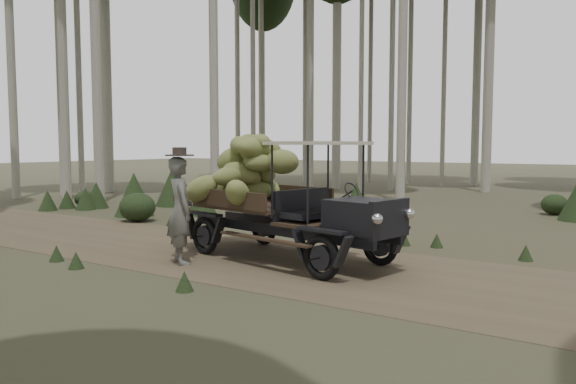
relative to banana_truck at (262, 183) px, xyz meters
The scene contains 5 objects.
ground 1.69m from the banana_truck, 23.31° to the right, with size 120.00×120.00×0.00m, color #473D2B.
dirt_track 1.69m from the banana_truck, 23.31° to the right, with size 70.00×4.00×0.01m, color brown.
banana_truck is the anchor object (origin of this frame).
farmer 1.71m from the banana_truck, 115.08° to the right, with size 0.83×0.75×2.08m.
undergrowth 3.09m from the banana_truck, behind, with size 23.45×23.43×1.37m.
Camera 1 is at (5.51, -8.31, 2.12)m, focal length 35.00 mm.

